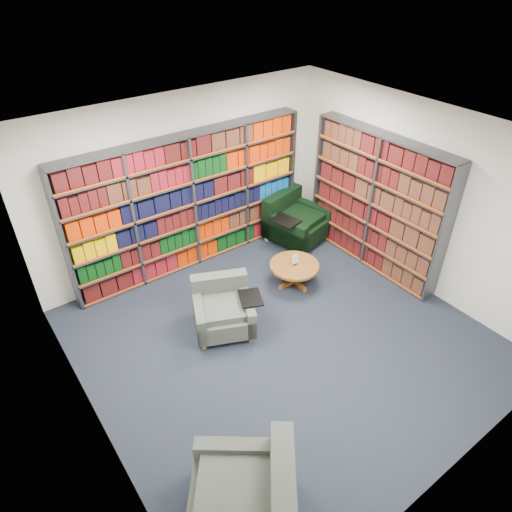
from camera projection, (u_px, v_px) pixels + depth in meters
room_shell at (285, 255)px, 5.48m from camera, size 5.02×5.02×2.82m
bookshelf_back at (191, 203)px, 7.20m from camera, size 4.00×0.28×2.20m
bookshelf_right at (376, 203)px, 7.19m from camera, size 0.28×2.50×2.20m
chair_teal_left at (223, 309)px, 6.35m from camera, size 1.06×1.04×0.72m
chair_green_right at (293, 222)px, 8.20m from camera, size 1.19×1.11×0.84m
chair_teal_front at (251, 500)px, 4.14m from camera, size 1.32×1.32×0.86m
coffee_table at (294, 268)px, 7.13m from camera, size 0.77×0.77×0.54m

